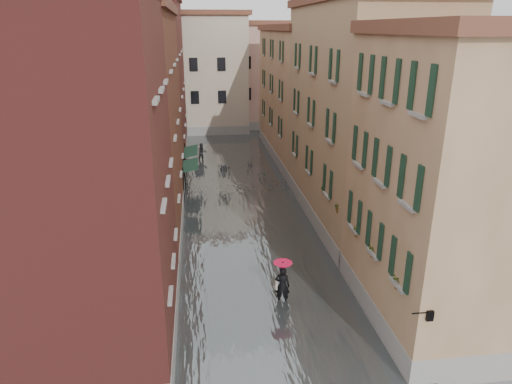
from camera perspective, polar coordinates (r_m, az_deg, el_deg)
ground at (r=21.37m, az=1.41°, el=-13.41°), size 120.00×120.00×0.00m
floodwater at (r=32.90m, az=-1.99°, el=-0.84°), size 10.00×60.00×0.20m
building_left_near at (r=17.03m, az=-21.28°, el=0.62°), size 6.00×8.00×13.00m
building_left_mid at (r=27.53m, az=-16.12°, el=7.62°), size 6.00×14.00×12.50m
building_left_far at (r=42.13m, az=-13.36°, el=12.90°), size 6.00×16.00×14.00m
building_right_near at (r=19.40m, az=23.42°, el=0.24°), size 6.00×8.00×11.50m
building_right_mid at (r=28.86m, az=12.78°, el=8.95°), size 6.00×14.00×13.00m
building_right_far at (r=43.20m, az=5.97°, el=11.80°), size 6.00×16.00×11.50m
building_end_cream at (r=55.90m, az=-7.75°, el=14.32°), size 12.00×9.00×13.00m
building_end_pink at (r=58.60m, az=1.39°, el=14.24°), size 10.00×9.00×12.00m
awning_near at (r=32.76m, az=-8.26°, el=3.24°), size 1.09×2.98×2.80m
awning_far at (r=36.51m, az=-8.21°, el=4.98°), size 1.09×3.24×2.80m
wall_lantern at (r=16.19m, az=20.78°, el=-14.16°), size 0.71×0.22×0.35m
window_planters at (r=21.10m, az=12.42°, el=-3.53°), size 0.59×10.69×0.84m
pedestrian_main at (r=20.58m, az=3.32°, el=-10.92°), size 0.87×0.87×2.06m
pedestrian_far at (r=42.39m, az=-6.77°, el=4.89°), size 0.98×0.84×1.75m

